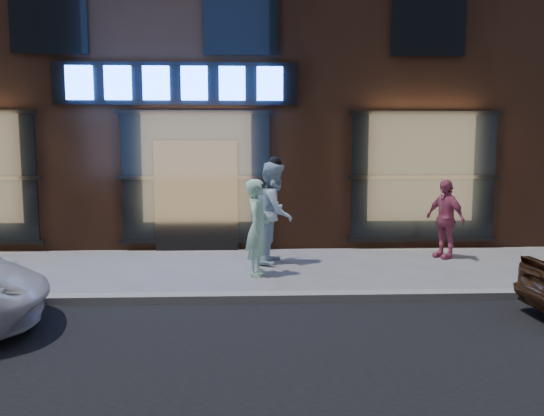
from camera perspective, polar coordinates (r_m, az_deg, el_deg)
The scene contains 6 objects.
ground at distance 8.03m, azimuth -10.83°, elevation -9.94°, with size 90.00×90.00×0.00m, color slate.
curb at distance 8.01m, azimuth -10.83°, elevation -9.53°, with size 60.00×0.25×0.12m, color gray.
storefront_building at distance 15.90m, azimuth -6.86°, elevation 17.03°, with size 30.20×8.28×10.30m.
man_bowtie at distance 9.35m, azimuth -1.54°, elevation -2.10°, with size 0.62×0.41×1.70m, color #ADE4C6.
man_cap at distance 10.34m, azimuth 0.27°, elevation -0.47°, with size 0.96×0.75×1.98m, color silver.
passerby at distance 11.37m, azimuth 18.10°, elevation -1.11°, with size 0.94×0.39×1.61m, color #BE4E6C.
Camera 1 is at (1.17, -7.61, 2.28)m, focal length 35.00 mm.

